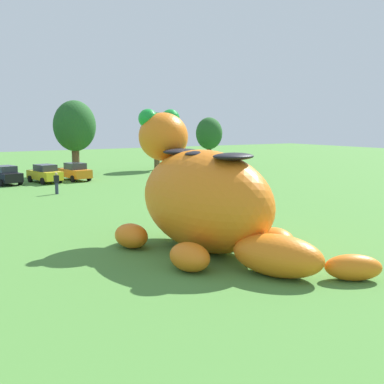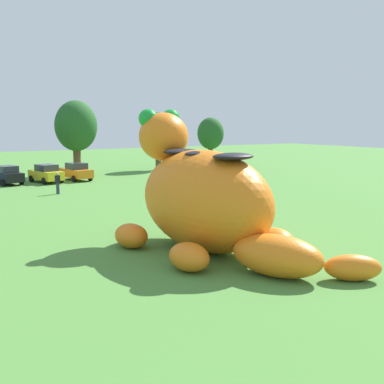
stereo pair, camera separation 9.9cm
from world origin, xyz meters
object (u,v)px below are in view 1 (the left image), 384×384
Objects in this scene: giant_inflatable_creature at (204,199)px; car_orange at (75,172)px; car_black at (5,175)px; spectator_mid_field at (57,183)px; car_yellow at (45,174)px.

car_orange is at bearing 83.33° from giant_inflatable_creature.
spectator_mid_field is at bearing -74.63° from car_black.
giant_inflatable_creature reaches higher than car_black.
car_black is at bearing 177.55° from car_orange.
giant_inflatable_creature is 28.04m from car_yellow.
car_yellow is (0.33, 28.00, -1.43)m from giant_inflatable_creature.
car_black and car_yellow have the same top height.
car_black is (-3.11, 28.61, -1.43)m from giant_inflatable_creature.
car_black is 8.73m from spectator_mid_field.
car_yellow and car_orange have the same top height.
giant_inflatable_creature is 20.26m from spectator_mid_field.
car_black is at bearing 105.37° from spectator_mid_field.
car_black is 1.01× the size of car_orange.
giant_inflatable_creature is 7.03× the size of spectator_mid_field.
car_black reaches higher than spectator_mid_field.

